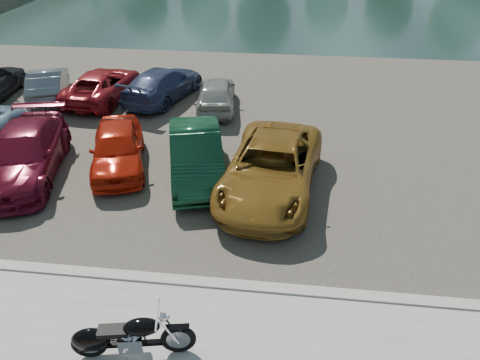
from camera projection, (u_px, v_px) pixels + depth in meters
The scene contains 12 objects.
ground at pixel (172, 359), 8.93m from camera, with size 200.00×200.00×0.00m, color #595447.
kerb at pixel (193, 283), 10.59m from camera, with size 60.00×0.30×0.14m, color #9C9992.
parking_lot at pixel (240, 121), 18.23m from camera, with size 60.00×18.00×0.04m, color #3D3831.
motorcycle at pixel (122, 337), 8.67m from camera, with size 2.31×0.84×1.05m.
car_3 at pixel (24, 154), 14.35m from camera, with size 2.06×5.06×1.47m, color maroon.
car_4 at pixel (117, 148), 14.81m from camera, with size 1.60×3.98×1.36m, color red.
car_5 at pixel (196, 154), 14.32m from camera, with size 1.54×4.42×1.46m, color #103B23.
car_6 at pixel (271, 168), 13.54m from camera, with size 2.53×5.49×1.53m, color olive.
car_9 at pixel (48, 84), 19.88m from camera, with size 1.37×3.93×1.29m, color slate.
car_10 at pixel (103, 85), 19.81m from camera, with size 2.10×4.55×1.26m, color maroon.
car_11 at pixel (163, 84), 19.83m from camera, with size 1.86×4.58×1.33m, color navy.
car_12 at pixel (216, 93), 18.97m from camera, with size 1.51×3.75×1.28m, color #A1A19D.
Camera 1 is at (1.97, -5.63, 7.59)m, focal length 35.00 mm.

